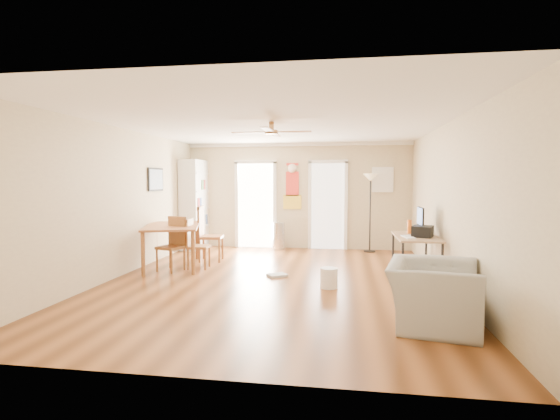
% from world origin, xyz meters
% --- Properties ---
extents(floor, '(7.00, 7.00, 0.00)m').
position_xyz_m(floor, '(0.00, 0.00, 0.00)').
color(floor, brown).
rests_on(floor, ground).
extents(ceiling, '(5.50, 7.00, 0.00)m').
position_xyz_m(ceiling, '(0.00, 0.00, 2.60)').
color(ceiling, silver).
rests_on(ceiling, floor).
extents(wall_back, '(5.50, 0.04, 2.60)m').
position_xyz_m(wall_back, '(0.00, 3.50, 1.30)').
color(wall_back, beige).
rests_on(wall_back, floor).
extents(wall_front, '(5.50, 0.04, 2.60)m').
position_xyz_m(wall_front, '(0.00, -3.50, 1.30)').
color(wall_front, beige).
rests_on(wall_front, floor).
extents(wall_left, '(0.04, 7.00, 2.60)m').
position_xyz_m(wall_left, '(-2.75, 0.00, 1.30)').
color(wall_left, beige).
rests_on(wall_left, floor).
extents(wall_right, '(0.04, 7.00, 2.60)m').
position_xyz_m(wall_right, '(2.75, 0.00, 1.30)').
color(wall_right, beige).
rests_on(wall_right, floor).
extents(crown_molding, '(5.50, 7.00, 0.08)m').
position_xyz_m(crown_molding, '(0.00, 0.00, 2.56)').
color(crown_molding, white).
rests_on(crown_molding, wall_back).
extents(kitchen_doorway, '(0.90, 0.10, 2.10)m').
position_xyz_m(kitchen_doorway, '(-1.05, 3.48, 1.05)').
color(kitchen_doorway, white).
rests_on(kitchen_doorway, wall_back).
extents(bathroom_doorway, '(0.80, 0.10, 2.10)m').
position_xyz_m(bathroom_doorway, '(0.75, 3.48, 1.05)').
color(bathroom_doorway, white).
rests_on(bathroom_doorway, wall_back).
extents(wall_decal, '(0.46, 0.03, 1.10)m').
position_xyz_m(wall_decal, '(-0.13, 3.48, 1.55)').
color(wall_decal, red).
rests_on(wall_decal, wall_back).
extents(ac_grille, '(0.50, 0.04, 0.60)m').
position_xyz_m(ac_grille, '(2.05, 3.47, 1.70)').
color(ac_grille, white).
rests_on(ac_grille, wall_back).
extents(framed_poster, '(0.04, 0.66, 0.48)m').
position_xyz_m(framed_poster, '(-2.73, 1.40, 1.70)').
color(framed_poster, black).
rests_on(framed_poster, wall_left).
extents(ceiling_fan, '(1.24, 1.24, 0.20)m').
position_xyz_m(ceiling_fan, '(0.00, -0.30, 2.43)').
color(ceiling_fan, '#593819').
rests_on(ceiling_fan, ceiling).
extents(bookshelf, '(0.57, 1.03, 2.18)m').
position_xyz_m(bookshelf, '(-2.51, 3.07, 1.09)').
color(bookshelf, silver).
rests_on(bookshelf, floor).
extents(dining_table, '(1.42, 1.85, 0.82)m').
position_xyz_m(dining_table, '(-2.15, 0.86, 0.41)').
color(dining_table, '#9C5832').
rests_on(dining_table, floor).
extents(dining_chair_right_a, '(0.52, 0.52, 1.13)m').
position_xyz_m(dining_chair_right_a, '(-1.60, 1.56, 0.57)').
color(dining_chair_right_a, '#A35C34').
rests_on(dining_chair_right_a, floor).
extents(dining_chair_right_b, '(0.42, 0.42, 0.94)m').
position_xyz_m(dining_chair_right_b, '(-1.60, 0.80, 0.47)').
color(dining_chair_right_b, '#AD7637').
rests_on(dining_chair_right_b, floor).
extents(dining_chair_near, '(0.52, 0.52, 0.99)m').
position_xyz_m(dining_chair_near, '(-2.04, 0.50, 0.50)').
color(dining_chair_near, '#A96D36').
rests_on(dining_chair_near, floor).
extents(trash_can, '(0.37, 0.37, 0.66)m').
position_xyz_m(trash_can, '(-0.43, 3.21, 0.33)').
color(trash_can, silver).
rests_on(trash_can, floor).
extents(torchiere_lamp, '(0.42, 0.42, 1.84)m').
position_xyz_m(torchiere_lamp, '(1.75, 3.19, 0.92)').
color(torchiere_lamp, black).
rests_on(torchiere_lamp, floor).
extents(computer_desk, '(0.68, 1.36, 0.73)m').
position_xyz_m(computer_desk, '(2.36, 0.61, 0.36)').
color(computer_desk, '#A27B58').
rests_on(computer_desk, floor).
extents(imac, '(0.16, 0.52, 0.48)m').
position_xyz_m(imac, '(2.47, 0.82, 0.97)').
color(imac, black).
rests_on(imac, computer_desk).
extents(keyboard, '(0.20, 0.45, 0.02)m').
position_xyz_m(keyboard, '(2.20, 0.39, 0.74)').
color(keyboard, silver).
rests_on(keyboard, computer_desk).
extents(printer, '(0.42, 0.45, 0.19)m').
position_xyz_m(printer, '(2.45, 0.50, 0.82)').
color(printer, black).
rests_on(printer, computer_desk).
extents(orange_bottle, '(0.10, 0.10, 0.25)m').
position_xyz_m(orange_bottle, '(2.30, 0.92, 0.85)').
color(orange_bottle, orange).
rests_on(orange_bottle, computer_desk).
extents(wastebasket_a, '(0.32, 0.32, 0.32)m').
position_xyz_m(wastebasket_a, '(0.91, -0.31, 0.16)').
color(wastebasket_a, white).
rests_on(wastebasket_a, floor).
extents(wastebasket_b, '(0.32, 0.32, 0.30)m').
position_xyz_m(wastebasket_b, '(2.02, -0.47, 0.15)').
color(wastebasket_b, silver).
rests_on(wastebasket_b, floor).
extents(floor_cloth, '(0.40, 0.38, 0.04)m').
position_xyz_m(floor_cloth, '(-0.01, 0.34, 0.02)').
color(floor_cloth, '#A8A8A2').
rests_on(floor_cloth, floor).
extents(armchair, '(1.19, 1.30, 0.73)m').
position_xyz_m(armchair, '(2.15, -1.84, 0.37)').
color(armchair, '#9C9C97').
rests_on(armchair, floor).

